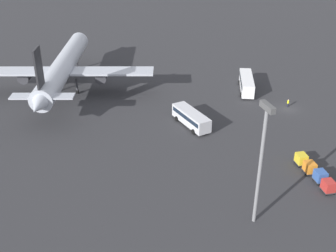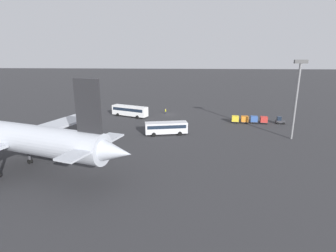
# 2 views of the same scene
# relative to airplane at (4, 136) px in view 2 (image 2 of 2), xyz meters

# --- Properties ---
(ground_plane) EXTENTS (600.00, 600.00, 0.00)m
(ground_plane) POSITION_rel_airplane_xyz_m (-23.98, -44.89, -5.98)
(ground_plane) COLOR #2D2D30
(airplane) EXTENTS (47.52, 41.35, 15.91)m
(airplane) POSITION_rel_airplane_xyz_m (0.00, 0.00, 0.00)
(airplane) COLOR #B2B7C1
(airplane) RESTS_ON ground
(shuttle_bus_near) EXTENTS (12.15, 7.13, 3.38)m
(shuttle_bus_near) POSITION_rel_airplane_xyz_m (-12.09, -40.89, -3.96)
(shuttle_bus_near) COLOR white
(shuttle_bus_near) RESTS_ON ground
(shuttle_bus_far) EXTENTS (10.61, 4.90, 3.07)m
(shuttle_bus_far) POSITION_rel_airplane_xyz_m (-25.17, -22.32, -4.13)
(shuttle_bus_far) COLOR silver
(shuttle_bus_far) RESTS_ON ground
(baggage_tug) EXTENTS (2.53, 1.86, 2.10)m
(baggage_tug) POSITION_rel_airplane_xyz_m (-56.55, -35.11, -5.03)
(baggage_tug) COLOR #333338
(baggage_tug) RESTS_ON ground
(worker_person) EXTENTS (0.38, 0.38, 1.74)m
(worker_person) POSITION_rel_airplane_xyz_m (-23.09, -45.44, -5.11)
(worker_person) COLOR #1E1E2D
(worker_person) RESTS_ON ground
(cargo_cart_red) EXTENTS (2.16, 1.88, 2.06)m
(cargo_cart_red) POSITION_rel_airplane_xyz_m (-51.99, -34.85, -4.78)
(cargo_cart_red) COLOR #38383D
(cargo_cart_red) RESTS_ON ground
(cargo_cart_blue) EXTENTS (2.16, 1.88, 2.06)m
(cargo_cart_blue) POSITION_rel_airplane_xyz_m (-49.34, -35.25, -4.78)
(cargo_cart_blue) COLOR #38383D
(cargo_cart_blue) RESTS_ON ground
(cargo_cart_orange) EXTENTS (2.16, 1.88, 2.06)m
(cargo_cart_orange) POSITION_rel_airplane_xyz_m (-46.69, -35.09, -4.78)
(cargo_cart_orange) COLOR #38383D
(cargo_cart_orange) RESTS_ON ground
(cargo_cart_yellow) EXTENTS (2.16, 1.88, 2.06)m
(cargo_cart_yellow) POSITION_rel_airplane_xyz_m (-44.05, -35.21, -4.78)
(cargo_cart_yellow) COLOR #38383D
(cargo_cart_yellow) RESTS_ON ground
(light_pole) EXTENTS (2.80, 0.70, 17.93)m
(light_pole) POSITION_rel_airplane_xyz_m (-54.59, -21.03, 4.99)
(light_pole) COLOR slate
(light_pole) RESTS_ON ground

